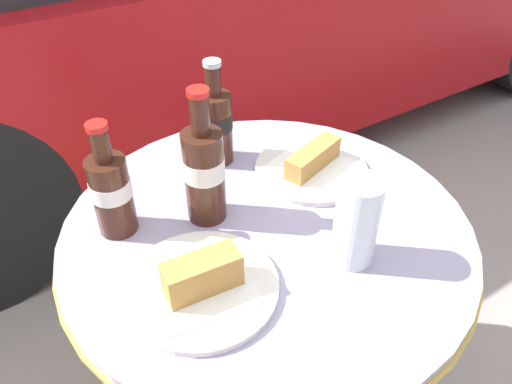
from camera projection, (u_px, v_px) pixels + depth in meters
bistro_table at (266, 285)px, 1.01m from camera, size 0.76×0.76×0.69m
cola_bottle_left at (111, 191)px, 0.85m from camera, size 0.07×0.07×0.22m
cola_bottle_right at (204, 171)px, 0.86m from camera, size 0.07×0.07×0.26m
cola_bottle_center at (215, 124)px, 1.01m from camera, size 0.07×0.07×0.22m
drinking_glass at (356, 225)px, 0.80m from camera, size 0.07×0.07×0.16m
lunch_plate_near at (312, 166)px, 1.02m from camera, size 0.23×0.23×0.06m
lunch_plate_far at (202, 283)px, 0.77m from camera, size 0.25×0.25×0.07m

